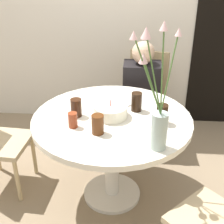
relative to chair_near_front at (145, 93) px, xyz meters
name	(u,v)px	position (x,y,z in m)	size (l,w,h in m)	color
ground_plane	(112,194)	(-0.26, -0.92, -0.49)	(16.00, 16.00, 0.00)	#89755B
wall_back	(123,0)	(-0.26, 0.40, 0.81)	(8.00, 0.05, 2.60)	silver
dining_table	(112,132)	(-0.26, -0.92, 0.09)	(1.12, 1.12, 0.71)	silver
chair_near_front	(145,93)	(0.00, 0.00, 0.00)	(0.49, 0.49, 0.89)	tan
birthday_cake	(111,111)	(-0.27, -0.91, 0.26)	(0.23, 0.23, 0.13)	white
flower_vase	(158,113)	(0.03, -1.27, 0.45)	(0.27, 0.20, 0.75)	#9EB2AD
side_plate	(121,102)	(-0.21, -0.68, 0.22)	(0.19, 0.19, 0.01)	silver
drink_glass_0	(73,120)	(-0.50, -1.07, 0.27)	(0.06, 0.06, 0.10)	maroon
drink_glass_1	(162,114)	(0.08, -0.97, 0.28)	(0.08, 0.08, 0.13)	black
drink_glass_2	(137,102)	(-0.09, -0.80, 0.29)	(0.08, 0.08, 0.14)	black
drink_glass_3	(98,124)	(-0.33, -1.14, 0.28)	(0.08, 0.08, 0.13)	#51280F
drink_glass_4	(76,107)	(-0.51, -0.91, 0.28)	(0.08, 0.08, 0.13)	#33190C
person_woman	(141,100)	(-0.04, -0.15, 0.00)	(0.34, 0.24, 1.05)	#383333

